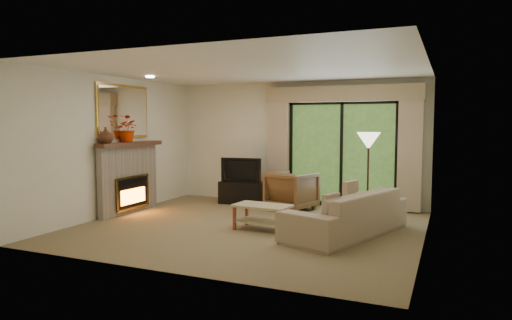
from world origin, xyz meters
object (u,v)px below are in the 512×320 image
at_px(media_console, 242,192).
at_px(armchair, 292,191).
at_px(sofa, 346,213).
at_px(coffee_table, 262,217).

relative_size(media_console, armchair, 1.13).
height_order(sofa, coffee_table, sofa).
relative_size(armchair, coffee_table, 0.92).
bearing_deg(media_console, armchair, -17.08).
bearing_deg(coffee_table, armchair, 98.06).
bearing_deg(coffee_table, sofa, 14.13).
height_order(media_console, coffee_table, media_console).
xyz_separation_m(armchair, sofa, (1.42, -1.58, -0.04)).
bearing_deg(armchair, media_console, 5.65).
xyz_separation_m(sofa, coffee_table, (-1.32, -0.22, -0.14)).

